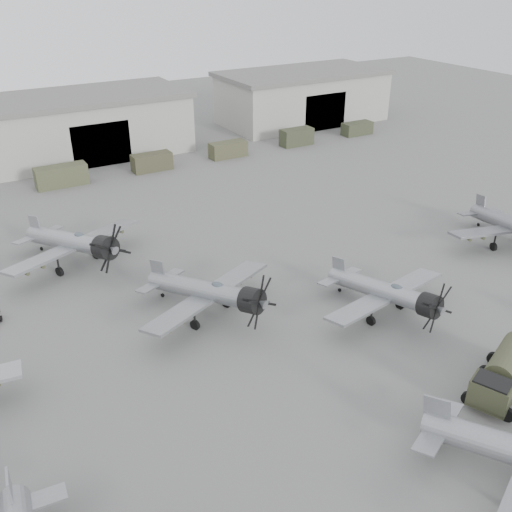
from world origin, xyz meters
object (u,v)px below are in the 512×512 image
(aircraft_mid_2, at_px, (390,293))
(aircraft_far_0, at_px, (76,243))
(aircraft_mid_1, at_px, (212,293))
(fuel_tanker, at_px, (503,371))

(aircraft_mid_2, height_order, aircraft_far_0, aircraft_far_0)
(aircraft_mid_1, xyz_separation_m, aircraft_far_0, (-6.94, 13.99, 0.15))
(aircraft_far_0, bearing_deg, aircraft_mid_1, -87.05)
(aircraft_mid_1, bearing_deg, aircraft_mid_2, -53.55)
(aircraft_mid_1, relative_size, fuel_tanker, 1.67)
(aircraft_far_0, xyz_separation_m, fuel_tanker, (19.57, -31.42, -0.92))
(aircraft_mid_1, height_order, aircraft_far_0, aircraft_far_0)
(aircraft_mid_2, height_order, fuel_tanker, aircraft_mid_2)
(aircraft_mid_2, bearing_deg, aircraft_mid_1, 140.98)
(aircraft_mid_2, relative_size, fuel_tanker, 1.60)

